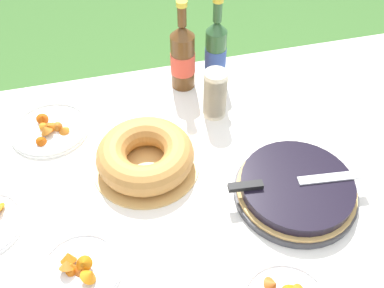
% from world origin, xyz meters
% --- Properties ---
extents(garden_table, '(1.67, 1.09, 0.74)m').
position_xyz_m(garden_table, '(0.00, 0.00, 0.68)').
color(garden_table, brown).
rests_on(garden_table, ground_plane).
extents(tablecloth, '(1.68, 1.10, 0.10)m').
position_xyz_m(tablecloth, '(0.00, 0.00, 0.73)').
color(tablecloth, white).
rests_on(tablecloth, garden_table).
extents(berry_tart, '(0.33, 0.33, 0.06)m').
position_xyz_m(berry_tart, '(0.16, -0.10, 0.77)').
color(berry_tart, '#38383D').
rests_on(berry_tart, tablecloth).
extents(serving_knife, '(0.38, 0.07, 0.01)m').
position_xyz_m(serving_knife, '(0.13, -0.10, 0.81)').
color(serving_knife, silver).
rests_on(serving_knife, berry_tart).
extents(bundt_cake, '(0.30, 0.30, 0.09)m').
position_xyz_m(bundt_cake, '(-0.21, 0.10, 0.79)').
color(bundt_cake, tan).
rests_on(bundt_cake, tablecloth).
extents(cup_stack, '(0.07, 0.07, 0.16)m').
position_xyz_m(cup_stack, '(0.04, 0.26, 0.82)').
color(cup_stack, beige).
rests_on(cup_stack, tablecloth).
extents(cider_bottle_green, '(0.07, 0.07, 0.31)m').
position_xyz_m(cider_bottle_green, '(0.09, 0.43, 0.86)').
color(cider_bottle_green, '#2D562D').
rests_on(cider_bottle_green, tablecloth).
extents(cider_bottle_amber, '(0.08, 0.08, 0.31)m').
position_xyz_m(cider_bottle_amber, '(-0.02, 0.43, 0.86)').
color(cider_bottle_amber, brown).
rests_on(cider_bottle_amber, tablecloth).
extents(snack_plate_left, '(0.20, 0.20, 0.06)m').
position_xyz_m(snack_plate_left, '(-0.41, -0.18, 0.76)').
color(snack_plate_left, white).
rests_on(snack_plate_left, tablecloth).
extents(snack_plate_right, '(0.24, 0.24, 0.05)m').
position_xyz_m(snack_plate_right, '(-0.47, 0.31, 0.75)').
color(snack_plate_right, white).
rests_on(snack_plate_right, tablecloth).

